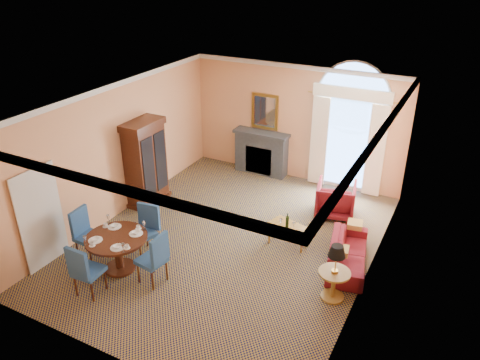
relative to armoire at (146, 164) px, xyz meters
The scene contains 12 objects.
ground 2.99m from the armoire, 13.41° to the right, with size 7.50×7.50×0.00m, color #141740.
room_envelope 3.06m from the armoire, ahead, with size 6.04×7.52×3.45m.
armoire is the anchor object (origin of this frame).
dining_table 2.89m from the armoire, 64.39° to the right, with size 1.23×1.23×0.97m.
dining_chair_north 2.27m from the armoire, 53.23° to the right, with size 0.63×0.63×1.10m.
dining_chair_south 3.72m from the armoire, 70.46° to the right, with size 0.52×0.52×1.10m.
dining_chair_east 3.38m from the armoire, 49.79° to the right, with size 0.56×0.56×1.10m.
dining_chair_west 2.57m from the armoire, 82.72° to the right, with size 0.53×0.52×1.10m.
sofa 5.33m from the armoire, ahead, with size 1.85×0.72×0.54m, color maroon.
armchair 4.75m from the armoire, 19.48° to the left, with size 0.90×0.93×0.85m, color maroon.
coffee_table 3.96m from the armoire, ahead, with size 1.00×0.73×0.79m.
side_table 5.52m from the armoire, 14.89° to the right, with size 0.59×0.59×1.13m.
Camera 1 is at (4.24, -7.64, 5.86)m, focal length 35.00 mm.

